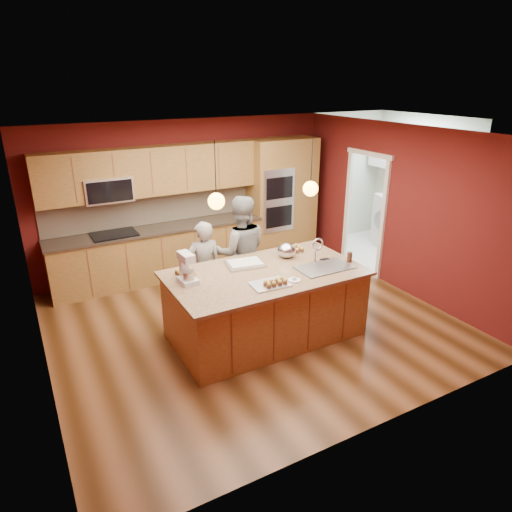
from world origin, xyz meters
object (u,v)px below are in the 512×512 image
island (266,303)px  person_left (204,269)px  stand_mixer (187,270)px  mixing_bowl (287,250)px  person_right (241,252)px

island → person_left: size_ratio=1.77×
island → stand_mixer: size_ratio=6.57×
stand_mixer → mixing_bowl: size_ratio=1.49×
person_right → mixing_bowl: 0.80m
person_left → person_right: (0.61, 0.00, 0.15)m
island → person_left: 1.12m
stand_mixer → mixing_bowl: (1.55, 0.13, -0.06)m
island → person_left: person_left is taller
person_left → stand_mixer: size_ratio=3.71×
stand_mixer → person_right: bearing=30.0°
person_right → stand_mixer: 1.41m
person_left → mixing_bowl: bearing=152.3°
person_left → stand_mixer: bearing=61.1°
person_right → person_left: bearing=17.9°
person_left → mixing_bowl: (1.01, -0.66, 0.33)m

